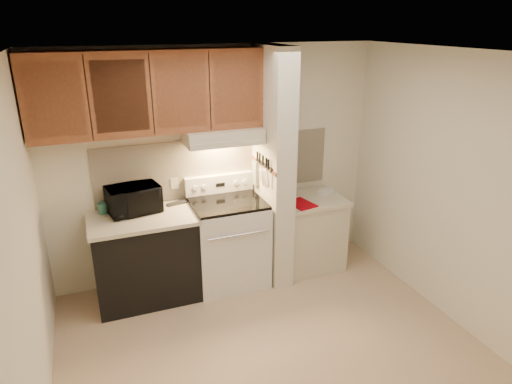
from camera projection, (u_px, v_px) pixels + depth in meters
floor at (269, 344)px, 4.08m from camera, size 3.60×3.60×0.00m
ceiling at (273, 53)px, 3.19m from camera, size 3.60×3.60×0.00m
wall_back at (217, 164)px, 4.95m from camera, size 3.60×2.50×0.02m
wall_left at (21, 256)px, 3.03m from camera, size 0.02×3.00×2.50m
wall_right at (449, 188)px, 4.24m from camera, size 0.02×3.00×2.50m
backsplash at (217, 166)px, 4.94m from camera, size 2.60×0.02×0.63m
range_body at (228, 243)px, 4.92m from camera, size 0.76×0.65×0.92m
oven_window at (238, 253)px, 4.63m from camera, size 0.50×0.01×0.30m
oven_handle at (239, 235)px, 4.52m from camera, size 0.65×0.02×0.02m
cooktop at (227, 202)px, 4.76m from camera, size 0.74×0.64×0.03m
range_backguard at (219, 183)px, 4.96m from camera, size 0.76×0.08×0.20m
range_display at (220, 185)px, 4.93m from camera, size 0.10×0.01×0.04m
range_knob_left_outer at (195, 188)px, 4.83m from camera, size 0.05×0.02×0.05m
range_knob_left_inner at (204, 187)px, 4.86m from camera, size 0.05×0.02×0.05m
range_knob_right_inner at (236, 183)px, 4.99m from camera, size 0.05×0.02×0.05m
range_knob_right_outer at (245, 182)px, 5.02m from camera, size 0.05×0.02×0.05m
dishwasher_front at (146, 259)px, 4.65m from camera, size 1.00×0.63×0.87m
left_countertop at (142, 218)px, 4.48m from camera, size 1.04×0.67×0.04m
spoon_rest at (178, 203)px, 4.78m from camera, size 0.24×0.11×0.02m
teal_jar at (103, 208)px, 4.53m from camera, size 0.13×0.13×0.11m
outlet at (175, 183)px, 4.82m from camera, size 0.08×0.01×0.12m
microwave at (133, 199)px, 4.53m from camera, size 0.55×0.42×0.28m
partition_pillar at (273, 168)px, 4.81m from camera, size 0.22×0.70×2.50m
pillar_trim at (263, 165)px, 4.75m from camera, size 0.01×0.70×0.04m
knife_strip at (264, 165)px, 4.70m from camera, size 0.02×0.42×0.04m
knife_blade_a at (269, 179)px, 4.58m from camera, size 0.01×0.03×0.16m
knife_handle_a at (268, 164)px, 4.55m from camera, size 0.02×0.02×0.10m
knife_blade_b at (265, 177)px, 4.68m from camera, size 0.01×0.04×0.18m
knife_handle_b at (266, 163)px, 4.60m from camera, size 0.02×0.02×0.10m
knife_blade_c at (263, 176)px, 4.73m from camera, size 0.01×0.04×0.20m
knife_handle_c at (263, 160)px, 4.68m from camera, size 0.02×0.02×0.10m
knife_blade_d at (260, 171)px, 4.81m from camera, size 0.01×0.04×0.16m
knife_handle_d at (260, 158)px, 4.76m from camera, size 0.02×0.02×0.10m
knife_blade_e at (257, 170)px, 4.89m from camera, size 0.01×0.04×0.18m
knife_handle_e at (257, 156)px, 4.82m from camera, size 0.02×0.02×0.10m
oven_mitt at (255, 173)px, 4.95m from camera, size 0.03×0.11×0.27m
right_cab_base at (309, 234)px, 5.27m from camera, size 0.70×0.60×0.81m
right_countertop at (310, 200)px, 5.11m from camera, size 0.74×0.64×0.04m
red_folder at (301, 204)px, 4.93m from camera, size 0.29×0.36×0.01m
white_box at (325, 192)px, 5.22m from camera, size 0.20×0.16×0.04m
range_hood at (222, 135)px, 4.62m from camera, size 0.78×0.44×0.15m
hood_lip at (229, 144)px, 4.45m from camera, size 0.78×0.04×0.06m
upper_cabinets at (149, 92)px, 4.27m from camera, size 2.18×0.33×0.77m
cab_door_a at (54, 100)px, 3.85m from camera, size 0.46×0.01×0.63m
cab_gap_a at (88, 98)px, 3.94m from camera, size 0.01×0.01×0.73m
cab_door_b at (120, 96)px, 4.03m from camera, size 0.46×0.01×0.63m
cab_gap_b at (152, 95)px, 4.12m from camera, size 0.01×0.01×0.73m
cab_door_c at (181, 93)px, 4.22m from camera, size 0.46×0.01×0.63m
cab_gap_c at (210, 92)px, 4.31m from camera, size 0.01×0.01×0.73m
cab_door_d at (237, 90)px, 4.40m from camera, size 0.46×0.01×0.63m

